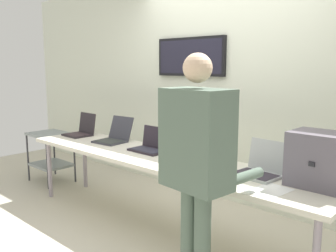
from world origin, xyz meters
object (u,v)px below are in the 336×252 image
at_px(laptop_station_0, 81,130).
at_px(storage_cart, 51,150).
at_px(workbench, 159,161).
at_px(laptop_station_4, 261,168).
at_px(laptop_station_3, 200,154).
at_px(laptop_station_1, 114,136).
at_px(equipment_box, 321,160).
at_px(person, 197,157).
at_px(laptop_station_2, 151,145).

bearing_deg(laptop_station_0, storage_cart, -176.11).
height_order(workbench, laptop_station_4, laptop_station_4).
bearing_deg(laptop_station_3, laptop_station_4, -2.67).
bearing_deg(laptop_station_4, laptop_station_1, 178.83).
xyz_separation_m(workbench, laptop_station_3, (0.37, 0.14, 0.11)).
bearing_deg(workbench, equipment_box, 6.10).
xyz_separation_m(person, storage_cart, (-3.05, 0.70, -0.55)).
height_order(laptop_station_0, person, person).
relative_size(equipment_box, storage_cart, 0.61).
distance_m(laptop_station_4, person, 0.77).
xyz_separation_m(laptop_station_4, person, (-0.05, -0.74, 0.21)).
relative_size(workbench, laptop_station_1, 8.54).
bearing_deg(laptop_station_4, laptop_station_0, 179.87).
height_order(laptop_station_2, laptop_station_4, laptop_station_4).
bearing_deg(laptop_station_4, person, -94.10).
height_order(laptop_station_0, storage_cart, laptop_station_0).
bearing_deg(workbench, storage_cart, 177.99).
bearing_deg(workbench, laptop_station_1, 169.87).
relative_size(workbench, laptop_station_0, 10.46).
xyz_separation_m(laptop_station_0, laptop_station_1, (0.60, 0.03, 0.00)).
xyz_separation_m(laptop_station_0, storage_cart, (-0.67, -0.05, -0.34)).
xyz_separation_m(equipment_box, laptop_station_3, (-1.06, -0.01, -0.13)).
relative_size(laptop_station_1, laptop_station_2, 1.03).
relative_size(laptop_station_1, laptop_station_3, 1.19).
distance_m(laptop_station_0, laptop_station_1, 0.60).
height_order(laptop_station_1, storage_cart, laptop_station_1).
xyz_separation_m(laptop_station_0, person, (2.38, -0.74, 0.21)).
bearing_deg(workbench, person, -33.53).
bearing_deg(laptop_station_2, laptop_station_0, 179.77).
xyz_separation_m(laptop_station_1, person, (1.79, -0.77, 0.21)).
height_order(laptop_station_1, laptop_station_3, laptop_station_3).
relative_size(workbench, laptop_station_2, 8.84).
bearing_deg(storage_cart, laptop_station_1, 3.49).
xyz_separation_m(equipment_box, laptop_station_2, (-1.65, -0.04, -0.14)).
height_order(laptop_station_2, storage_cart, laptop_station_2).
distance_m(equipment_box, person, 0.92).
relative_size(workbench, storage_cart, 5.01).
height_order(workbench, laptop_station_2, laptop_station_2).
bearing_deg(storage_cart, laptop_station_0, 3.89).
bearing_deg(laptop_station_1, laptop_station_2, -3.37).
xyz_separation_m(laptop_station_0, laptop_station_3, (1.81, 0.02, 0.00)).
height_order(laptop_station_0, laptop_station_4, laptop_station_0).
height_order(laptop_station_2, person, person).
distance_m(laptop_station_2, person, 1.39).
xyz_separation_m(workbench, person, (0.94, -0.62, 0.32)).
distance_m(laptop_station_2, laptop_station_3, 0.59).
distance_m(laptop_station_1, laptop_station_4, 1.84).
bearing_deg(laptop_station_0, laptop_station_1, 3.05).
bearing_deg(laptop_station_0, workbench, -4.74).
distance_m(laptop_station_0, person, 2.50).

